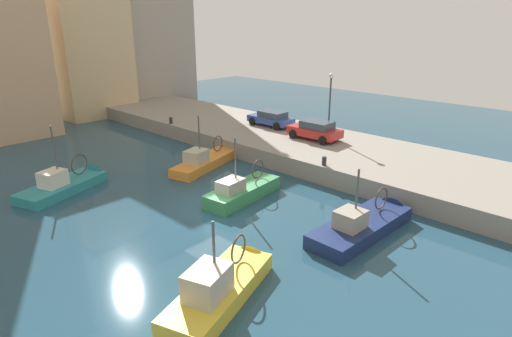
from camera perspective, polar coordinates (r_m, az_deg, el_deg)
The scene contains 14 objects.
water_surface at distance 23.43m, azimuth -5.67°, elevation -5.47°, with size 80.00×80.00×0.00m, color navy.
quay_wall at distance 31.38m, azimuth 10.36°, elevation 2.01°, with size 9.00×56.00×1.20m, color gray.
fishing_boat_orange at distance 30.26m, azimuth -6.44°, elevation 0.62°, with size 7.00×3.40×4.49m.
fishing_boat_green at distance 24.88m, azimuth -1.36°, elevation -3.56°, with size 6.01×2.24×4.53m.
fishing_boat_yellow at distance 16.74m, azimuth -4.29°, elevation -15.89°, with size 6.53×3.69×4.17m.
fishing_boat_teal at distance 28.38m, azimuth -23.64°, elevation -2.28°, with size 6.41×3.83×5.00m.
fishing_boat_navy at distance 21.75m, azimuth 14.31°, elevation -7.81°, with size 7.04×2.47×4.39m.
parked_car_blue at distance 36.20m, azimuth 2.04°, elevation 6.71°, with size 1.94×4.01×1.27m.
parked_car_red at distance 32.42m, azimuth 7.91°, elevation 5.13°, with size 2.10×4.00×1.40m.
mooring_bollard_mid at distance 26.77m, azimuth 9.07°, elevation 1.00°, with size 0.28×0.28×0.55m, color #2D2D33.
mooring_bollard_north at distance 37.81m, azimuth -11.27°, elevation 6.30°, with size 0.28×0.28×0.55m, color #2D2D33.
quay_streetlamp at distance 32.59m, azimuth 9.86°, elevation 9.66°, with size 0.36×0.36×4.83m.
waterfront_building_west at distance 48.93m, azimuth -21.70°, elevation 15.35°, with size 7.51×6.65×14.87m.
waterfront_building_west_mid at distance 53.88m, azimuth -14.14°, elevation 19.20°, with size 8.75×6.40×20.19m.
Camera 1 is at (-13.69, -16.28, 9.83)m, focal length 30.04 mm.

